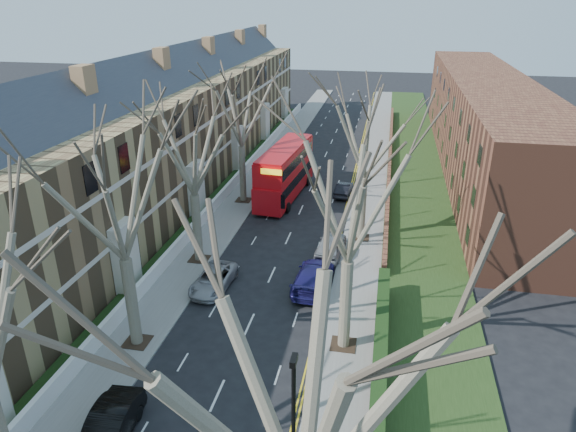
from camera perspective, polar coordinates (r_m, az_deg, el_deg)
The scene contains 19 objects.
pavement_left at distance 58.93m, azimuth -2.33°, elevation 5.62°, with size 3.00×102.00×0.12m, color slate.
pavement_right at distance 57.44m, azimuth 9.44°, elevation 4.84°, with size 3.00×102.00×0.12m, color slate.
terrace_left at distance 52.51m, azimuth -12.73°, elevation 9.04°, with size 9.70×78.00×13.60m.
flats_right at distance 60.85m, azimuth 20.90°, elevation 9.49°, with size 13.97×54.00×10.00m.
wall_hedge_right at distance 24.40m, azimuth 9.83°, elevation -21.05°, with size 0.70×24.00×1.80m.
front_wall_left at distance 51.87m, azimuth -6.15°, elevation 3.63°, with size 0.30×78.00×1.00m.
grass_verge_right at distance 57.50m, azimuth 13.94°, elevation 4.57°, with size 6.00×102.00×0.06m.
tree_left_mid at distance 26.51m, azimuth -18.70°, elevation 3.39°, with size 10.50×10.50×14.71m.
tree_left_far at distance 35.20m, azimuth -10.84°, elevation 8.47°, with size 10.15×10.15×14.22m.
tree_left_dist at distance 46.19m, azimuth -5.37°, elevation 12.71°, with size 10.50×10.50×14.71m.
tree_right_near at distance 12.68m, azimuth 1.77°, elevation -17.06°, with size 10.85×10.85×15.20m.
tree_right_mid at distance 25.07m, azimuth 7.09°, elevation 3.36°, with size 10.50×10.50×14.71m.
tree_right_far at distance 38.59m, azimuth 8.78°, elevation 9.92°, with size 10.15×10.15×14.22m.
double_decker_bus at distance 49.04m, azimuth -0.33°, elevation 4.78°, with size 3.66×11.80×4.84m.
car_left_mid at distance 25.28m, azimuth -19.34°, elevation -21.44°, with size 1.65×4.74×1.56m, color black.
car_left_far at distance 34.70m, azimuth -8.28°, elevation -6.99°, with size 2.16×4.68×1.30m, color #959499.
car_right_near at distance 34.45m, azimuth 2.79°, elevation -6.72°, with size 2.22×5.47×1.59m, color navy.
car_right_mid at distance 38.60m, azimuth 4.77°, elevation -3.25°, with size 1.89×4.71×1.60m, color gray.
car_right_far at distance 50.21m, azimuth 6.20°, elevation 2.97°, with size 1.36×3.89×1.28m, color black.
Camera 1 is at (7.20, -15.53, 18.10)m, focal length 32.00 mm.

